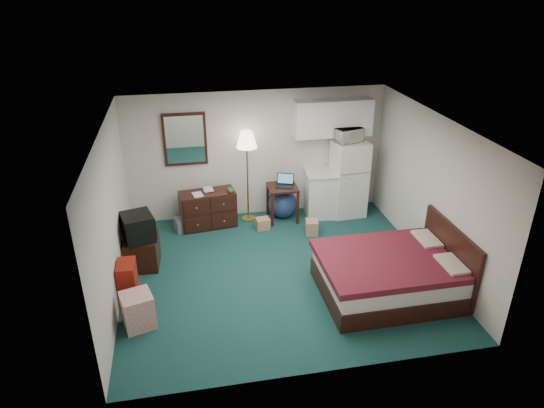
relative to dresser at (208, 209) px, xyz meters
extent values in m
cube|color=#0E2E2E|center=(1.02, -1.85, -0.35)|extent=(5.00, 4.50, 0.01)
cube|color=silver|center=(1.02, -1.85, 2.15)|extent=(5.00, 4.50, 0.01)
cube|color=silver|center=(1.02, 0.40, 0.90)|extent=(5.00, 0.01, 2.50)
cube|color=silver|center=(1.02, -4.10, 0.90)|extent=(5.00, 0.01, 2.50)
cube|color=silver|center=(-1.48, -1.85, 0.90)|extent=(0.01, 4.50, 2.50)
cube|color=silver|center=(3.52, -1.85, 0.90)|extent=(0.01, 4.50, 2.50)
sphere|color=navy|center=(1.49, 0.10, -0.07)|extent=(0.61, 0.61, 0.57)
imported|color=white|center=(2.72, 0.01, 1.34)|extent=(0.56, 0.43, 0.34)
imported|color=#9F7C65|center=(-0.26, -0.12, 0.48)|extent=(0.18, 0.05, 0.24)
imported|color=#9F7C65|center=(-0.06, 0.09, 0.48)|extent=(0.18, 0.04, 0.25)
imported|color=#4C8040|center=(0.44, -0.09, 0.42)|extent=(0.13, 0.10, 0.13)
camera|label=1|loc=(-0.36, -8.39, 4.11)|focal=32.00mm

